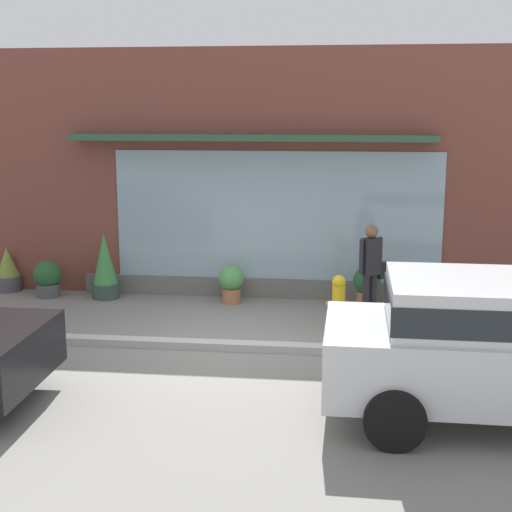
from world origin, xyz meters
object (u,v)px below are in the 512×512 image
potted_plant_window_center (105,267)px  potted_plant_window_right (48,278)px  parked_car_silver (499,342)px  potted_plant_by_entrance (367,285)px  pedestrian_with_handbag (372,266)px  potted_plant_near_hydrant (8,270)px  fire_hydrant (338,303)px  potted_plant_trailing_edge (231,282)px

potted_plant_window_center → potted_plant_window_right: size_ratio=1.78×
parked_car_silver → potted_plant_by_entrance: size_ratio=5.56×
parked_car_silver → pedestrian_with_handbag: bearing=109.4°
potted_plant_window_center → potted_plant_window_right: (-1.14, -0.04, -0.24)m
potted_plant_by_entrance → potted_plant_near_hydrant: 7.07m
potted_plant_window_center → potted_plant_near_hydrant: (-2.11, 0.33, -0.19)m
parked_car_silver → potted_plant_near_hydrant: 9.89m
potted_plant_by_entrance → potted_plant_window_right: potted_plant_by_entrance is taller
pedestrian_with_handbag → potted_plant_window_right: 6.22m
fire_hydrant → potted_plant_near_hydrant: 6.82m
parked_car_silver → potted_plant_by_entrance: parked_car_silver is taller
potted_plant_window_right → pedestrian_with_handbag: bearing=-9.1°
fire_hydrant → potted_plant_trailing_edge: size_ratio=1.29×
potted_plant_window_center → potted_plant_window_right: potted_plant_window_center is taller
pedestrian_with_handbag → potted_plant_near_hydrant: 7.24m
fire_hydrant → parked_car_silver: (1.84, -3.31, 0.50)m
potted_plant_trailing_edge → potted_plant_window_center: bearing=178.2°
potted_plant_trailing_edge → potted_plant_near_hydrant: (-4.56, 0.41, 0.02)m
fire_hydrant → parked_car_silver: 3.82m
potted_plant_by_entrance → fire_hydrant: bearing=-108.3°
parked_car_silver → potted_plant_by_entrance: bearing=106.2°
parked_car_silver → potted_plant_trailing_edge: 6.17m
pedestrian_with_handbag → potted_plant_trailing_edge: pedestrian_with_handbag is taller
potted_plant_window_right → potted_plant_trailing_edge: bearing=-0.7°
potted_plant_near_hydrant → pedestrian_with_handbag: bearing=-10.7°
potted_plant_trailing_edge → potted_plant_near_hydrant: 4.58m
fire_hydrant → potted_plant_trailing_edge: bearing=143.1°
fire_hydrant → potted_plant_window_right: fire_hydrant is taller
fire_hydrant → potted_plant_trailing_edge: fire_hydrant is taller
potted_plant_trailing_edge → potted_plant_window_right: (-3.59, 0.04, -0.03)m
potted_plant_window_right → potted_plant_window_center: bearing=1.8°
parked_car_silver → potted_plant_window_center: parked_car_silver is taller
fire_hydrant → pedestrian_with_handbag: (0.54, 0.56, 0.51)m
potted_plant_window_center → pedestrian_with_handbag: bearing=-11.5°
fire_hydrant → parked_car_silver: bearing=-61.0°
potted_plant_window_center → parked_car_silver: bearing=-37.9°
potted_plant_trailing_edge → potted_plant_near_hydrant: potted_plant_near_hydrant is taller
parked_car_silver → potted_plant_window_right: 8.88m
potted_plant_trailing_edge → potted_plant_window_center: potted_plant_window_center is taller
pedestrian_with_handbag → potted_plant_window_right: size_ratio=2.37×
potted_plant_by_entrance → potted_plant_trailing_edge: bearing=-179.0°
potted_plant_by_entrance → potted_plant_window_center: size_ratio=0.59×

